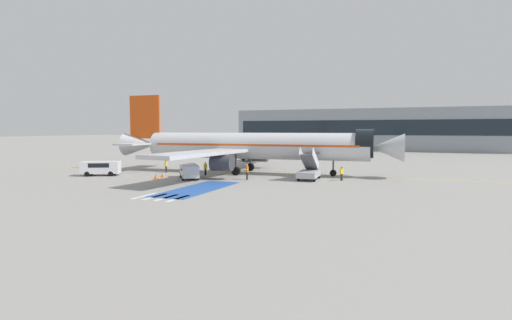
% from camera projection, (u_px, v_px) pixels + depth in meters
% --- Properties ---
extents(ground_plane, '(600.00, 600.00, 0.00)m').
position_uv_depth(ground_plane, '(262.00, 174.00, 53.61)').
color(ground_plane, gray).
extents(apron_leadline_yellow, '(74.58, 4.38, 0.01)m').
position_uv_depth(apron_leadline_yellow, '(254.00, 173.00, 54.76)').
color(apron_leadline_yellow, gold).
rests_on(apron_leadline_yellow, ground_plane).
extents(apron_stand_patch_blue, '(4.08, 12.13, 0.01)m').
position_uv_depth(apron_stand_patch_blue, '(198.00, 189.00, 40.46)').
color(apron_stand_patch_blue, '#2856A8').
rests_on(apron_stand_patch_blue, ground_plane).
extents(apron_walkway_bar_0, '(0.44, 3.60, 0.01)m').
position_uv_depth(apron_walkway_bar_0, '(144.00, 196.00, 36.19)').
color(apron_walkway_bar_0, silver).
rests_on(apron_walkway_bar_0, ground_plane).
extents(apron_walkway_bar_1, '(0.44, 3.60, 0.01)m').
position_uv_depth(apron_walkway_bar_1, '(155.00, 197.00, 35.75)').
color(apron_walkway_bar_1, silver).
rests_on(apron_walkway_bar_1, ground_plane).
extents(apron_walkway_bar_2, '(0.44, 3.60, 0.01)m').
position_uv_depth(apron_walkway_bar_2, '(167.00, 198.00, 35.32)').
color(apron_walkway_bar_2, silver).
rests_on(apron_walkway_bar_2, ground_plane).
extents(apron_walkway_bar_3, '(0.44, 3.60, 0.01)m').
position_uv_depth(apron_walkway_bar_3, '(178.00, 198.00, 34.88)').
color(apron_walkway_bar_3, silver).
rests_on(apron_walkway_bar_3, ground_plane).
extents(airliner, '(40.13, 36.12, 11.06)m').
position_uv_depth(airliner, '(249.00, 146.00, 54.71)').
color(airliner, silver).
rests_on(airliner, ground_plane).
extents(boarding_stairs_forward, '(2.46, 5.33, 3.98)m').
position_uv_depth(boarding_stairs_forward, '(309.00, 171.00, 47.94)').
color(boarding_stairs_forward, '#ADB2BA').
rests_on(boarding_stairs_forward, ground_plane).
extents(fuel_tanker, '(3.27, 10.00, 3.30)m').
position_uv_depth(fuel_tanker, '(257.00, 152.00, 78.45)').
color(fuel_tanker, '#38383D').
rests_on(fuel_tanker, ground_plane).
extents(service_van_0, '(4.59, 5.28, 1.73)m').
position_uv_depth(service_van_0, '(189.00, 170.00, 48.73)').
color(service_van_0, silver).
rests_on(service_van_0, ground_plane).
extents(service_van_1, '(5.15, 3.99, 1.85)m').
position_uv_depth(service_van_1, '(101.00, 167.00, 52.01)').
color(service_van_1, silver).
rests_on(service_van_1, ground_plane).
extents(ground_crew_0, '(0.47, 0.46, 1.85)m').
position_uv_depth(ground_crew_0, '(247.00, 171.00, 47.84)').
color(ground_crew_0, '#2D2D33').
rests_on(ground_crew_0, ground_plane).
extents(ground_crew_1, '(0.44, 0.48, 1.64)m').
position_uv_depth(ground_crew_1, '(342.00, 173.00, 46.90)').
color(ground_crew_1, '#2D2D33').
rests_on(ground_crew_1, ground_plane).
extents(ground_crew_2, '(0.37, 0.48, 1.74)m').
position_uv_depth(ground_crew_2, '(205.00, 168.00, 52.37)').
color(ground_crew_2, '#191E38').
rests_on(ground_crew_2, ground_plane).
extents(ground_crew_3, '(0.26, 0.44, 1.77)m').
position_uv_depth(ground_crew_3, '(166.00, 165.00, 55.83)').
color(ground_crew_3, '#2D2D33').
rests_on(ground_crew_3, ground_plane).
extents(traffic_cone_0, '(0.57, 0.57, 0.63)m').
position_uv_depth(traffic_cone_0, '(163.00, 175.00, 50.26)').
color(traffic_cone_0, orange).
rests_on(traffic_cone_0, ground_plane).
extents(traffic_cone_1, '(0.61, 0.61, 0.68)m').
position_uv_depth(traffic_cone_1, '(156.00, 177.00, 48.18)').
color(traffic_cone_1, orange).
rests_on(traffic_cone_1, ground_plane).
extents(terminal_building, '(76.99, 12.10, 11.86)m').
position_uv_depth(terminal_building, '(368.00, 130.00, 116.03)').
color(terminal_building, '#89939E').
rests_on(terminal_building, ground_plane).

